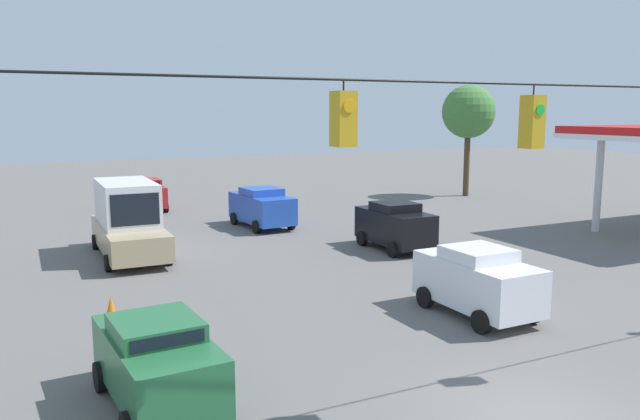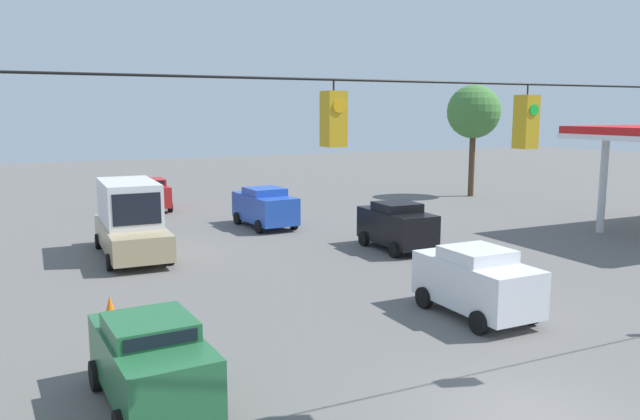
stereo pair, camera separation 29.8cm
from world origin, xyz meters
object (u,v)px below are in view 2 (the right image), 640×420
(traffic_cone_second, at_px, (112,337))
(sedan_black_oncoming_far, at_px, (397,225))
(traffic_cone_nearest, at_px, (140,374))
(traffic_cone_third, at_px, (110,307))
(sedan_green_parked_shoulder, at_px, (151,360))
(sedan_white_crossing_near, at_px, (476,281))
(sedan_blue_oncoming_deep, at_px, (265,207))
(sedan_red_withflow_deep, at_px, (150,194))
(tree_horizon_left, at_px, (474,112))
(overhead_signal_span, at_px, (523,191))
(box_truck_tan_withflow_far, at_px, (130,219))

(traffic_cone_second, bearing_deg, sedan_black_oncoming_far, -151.70)
(traffic_cone_nearest, bearing_deg, traffic_cone_third, -90.10)
(sedan_green_parked_shoulder, xyz_separation_m, traffic_cone_nearest, (0.12, -0.77, -0.59))
(sedan_white_crossing_near, relative_size, sedan_blue_oncoming_deep, 0.88)
(sedan_red_withflow_deep, distance_m, sedan_white_crossing_near, 24.41)
(traffic_cone_nearest, height_order, tree_horizon_left, tree_horizon_left)
(sedan_red_withflow_deep, height_order, traffic_cone_second, sedan_red_withflow_deep)
(sedan_white_crossing_near, distance_m, sedan_green_parked_shoulder, 9.63)
(overhead_signal_span, height_order, traffic_cone_third, overhead_signal_span)
(sedan_green_parked_shoulder, distance_m, traffic_cone_third, 5.83)
(sedan_black_oncoming_far, bearing_deg, traffic_cone_third, 19.12)
(sedan_white_crossing_near, height_order, sedan_green_parked_shoulder, sedan_white_crossing_near)
(sedan_red_withflow_deep, xyz_separation_m, traffic_cone_nearest, (4.72, 24.76, -0.62))
(overhead_signal_span, distance_m, traffic_cone_second, 10.29)
(box_truck_tan_withflow_far, relative_size, sedan_white_crossing_near, 1.66)
(sedan_black_oncoming_far, bearing_deg, tree_horizon_left, -138.50)
(sedan_green_parked_shoulder, bearing_deg, sedan_red_withflow_deep, -100.21)
(overhead_signal_span, height_order, sedan_green_parked_shoulder, overhead_signal_span)
(sedan_red_withflow_deep, height_order, sedan_blue_oncoming_deep, sedan_blue_oncoming_deep)
(sedan_red_withflow_deep, bearing_deg, traffic_cone_third, 76.58)
(traffic_cone_nearest, distance_m, traffic_cone_third, 5.03)
(sedan_white_crossing_near, height_order, sedan_black_oncoming_far, sedan_black_oncoming_far)
(box_truck_tan_withflow_far, relative_size, sedan_black_oncoming_far, 1.68)
(sedan_white_crossing_near, bearing_deg, traffic_cone_nearest, 5.04)
(sedan_blue_oncoming_deep, relative_size, traffic_cone_nearest, 6.14)
(overhead_signal_span, relative_size, box_truck_tan_withflow_far, 3.47)
(sedan_green_parked_shoulder, bearing_deg, sedan_blue_oncoming_deep, -117.04)
(sedan_white_crossing_near, relative_size, traffic_cone_nearest, 5.43)
(traffic_cone_third, bearing_deg, box_truck_tan_withflow_far, -102.83)
(traffic_cone_second, bearing_deg, tree_horizon_left, -144.24)
(tree_horizon_left, bearing_deg, sedan_green_parked_shoulder, 40.64)
(sedan_blue_oncoming_deep, xyz_separation_m, tree_horizon_left, (-17.05, -4.86, 4.71))
(tree_horizon_left, bearing_deg, sedan_red_withflow_deep, -8.74)
(sedan_blue_oncoming_deep, height_order, traffic_cone_nearest, sedan_blue_oncoming_deep)
(sedan_white_crossing_near, bearing_deg, sedan_black_oncoming_far, -107.36)
(traffic_cone_nearest, xyz_separation_m, traffic_cone_third, (-0.01, -5.03, 0.00))
(sedan_white_crossing_near, bearing_deg, tree_horizon_left, -128.53)
(overhead_signal_span, distance_m, box_truck_tan_withflow_far, 17.92)
(sedan_blue_oncoming_deep, relative_size, traffic_cone_second, 6.14)
(sedan_black_oncoming_far, xyz_separation_m, tree_horizon_left, (-13.80, -12.21, 4.71))
(overhead_signal_span, xyz_separation_m, sedan_white_crossing_near, (-3.05, -4.88, -3.35))
(traffic_cone_second, relative_size, traffic_cone_third, 1.00)
(box_truck_tan_withflow_far, bearing_deg, sedan_blue_oncoming_deep, -153.27)
(sedan_green_parked_shoulder, distance_m, tree_horizon_left, 34.50)
(sedan_red_withflow_deep, bearing_deg, sedan_black_oncoming_far, 115.93)
(sedan_red_withflow_deep, relative_size, sedan_green_parked_shoulder, 1.01)
(box_truck_tan_withflow_far, xyz_separation_m, tree_horizon_left, (-24.22, -8.47, 4.27))
(sedan_green_parked_shoulder, distance_m, sedan_blue_oncoming_deep, 19.52)
(tree_horizon_left, bearing_deg, sedan_black_oncoming_far, 41.50)
(sedan_blue_oncoming_deep, distance_m, traffic_cone_second, 16.86)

